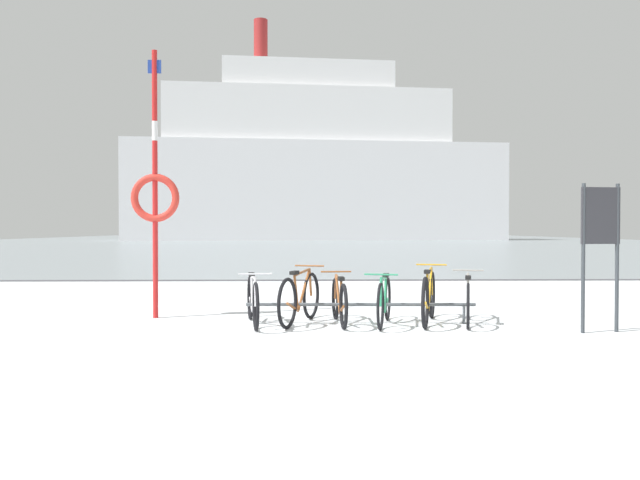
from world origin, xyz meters
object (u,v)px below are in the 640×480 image
object	(u,v)px
bicycle_5	(468,300)
info_sign	(600,232)
bicycle_1	(300,298)
ferry_ship	(314,167)
bicycle_0	(253,300)
bicycle_2	(339,301)
rescue_post	(155,191)
bicycle_4	(429,297)
bicycle_3	(384,301)

from	to	relation	value
bicycle_5	info_sign	size ratio (longest dim) A/B	0.84
bicycle_1	ferry_ship	bearing A→B (deg)	89.19
bicycle_1	bicycle_5	xyz separation A→B (m)	(2.44, -0.06, -0.03)
bicycle_0	ferry_ship	distance (m)	65.81
bicycle_2	bicycle_5	bearing A→B (deg)	0.05
bicycle_0	rescue_post	bearing A→B (deg)	154.74
rescue_post	bicycle_1	bearing A→B (deg)	-15.64
bicycle_0	bicycle_4	world-z (taller)	bicycle_4
bicycle_4	ferry_ship	size ratio (longest dim) A/B	0.04
bicycle_4	bicycle_1	bearing A→B (deg)	179.96
info_sign	ferry_ship	bearing A→B (deg)	92.66
bicycle_0	bicycle_3	xyz separation A→B (m)	(1.88, -0.06, -0.00)
bicycle_4	bicycle_5	world-z (taller)	bicycle_4
bicycle_3	info_sign	distance (m)	3.03
bicycle_5	rescue_post	bearing A→B (deg)	171.69
ferry_ship	bicycle_5	bearing A→B (deg)	-88.67
rescue_post	ferry_ship	size ratio (longest dim) A/B	0.09
rescue_post	bicycle_5	bearing A→B (deg)	-8.31
bicycle_2	rescue_post	bearing A→B (deg)	166.28
info_sign	bicycle_4	bearing A→B (deg)	157.88
bicycle_0	rescue_post	distance (m)	2.36
bicycle_3	bicycle_4	distance (m)	0.69
bicycle_0	info_sign	size ratio (longest dim) A/B	0.87
ferry_ship	rescue_post	bearing A→B (deg)	-92.80
bicycle_0	bicycle_1	world-z (taller)	bicycle_1
bicycle_1	ferry_ship	size ratio (longest dim) A/B	0.04
bicycle_3	rescue_post	size ratio (longest dim) A/B	0.38
bicycle_2	bicycle_3	distance (m)	0.65
bicycle_3	ferry_ship	bearing A→B (deg)	90.25
bicycle_2	rescue_post	xyz separation A→B (m)	(-2.80, 0.68, 1.62)
bicycle_1	bicycle_3	size ratio (longest dim) A/B	1.05
bicycle_0	ferry_ship	bearing A→B (deg)	88.60
bicycle_5	bicycle_0	bearing A→B (deg)	-178.99
bicycle_0	ferry_ship	size ratio (longest dim) A/B	0.04
bicycle_2	bicycle_5	distance (m)	1.87
bicycle_5	ferry_ship	size ratio (longest dim) A/B	0.04
bicycle_4	bicycle_5	bearing A→B (deg)	-5.62
bicycle_4	bicycle_0	bearing A→B (deg)	-177.53
bicycle_2	info_sign	bearing A→B (deg)	-13.19
bicycle_3	bicycle_5	size ratio (longest dim) A/B	0.95
bicycle_0	bicycle_1	xyz separation A→B (m)	(0.67, 0.11, 0.02)
bicycle_1	bicycle_5	distance (m)	2.44
info_sign	ferry_ship	xyz separation A→B (m)	(-3.06, 66.01, 7.34)
rescue_post	ferry_ship	world-z (taller)	ferry_ship
info_sign	bicycle_0	bearing A→B (deg)	170.88
bicycle_0	bicycle_4	xyz separation A→B (m)	(2.55, 0.11, 0.03)
bicycle_4	ferry_ship	distance (m)	65.69
info_sign	bicycle_5	bearing A→B (deg)	152.61
bicycle_0	rescue_post	xyz separation A→B (m)	(-1.56, 0.74, 1.61)
bicycle_4	info_sign	world-z (taller)	info_sign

